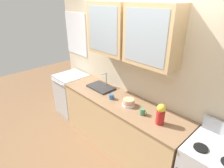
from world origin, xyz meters
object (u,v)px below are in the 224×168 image
(cup_near_sink, at_px, (112,97))
(cup_near_bowls, at_px, (143,112))
(bowl_stack, at_px, (129,102))
(vase, at_px, (161,114))
(dishwasher, at_px, (72,94))
(sink_faucet, at_px, (101,87))

(cup_near_sink, relative_size, cup_near_bowls, 1.00)
(bowl_stack, relative_size, cup_near_bowls, 1.66)
(vase, xyz_separation_m, cup_near_sink, (-0.92, -0.01, -0.11))
(dishwasher, bearing_deg, cup_near_bowls, -1.57)
(cup_near_bowls, bearing_deg, cup_near_sink, -179.30)
(dishwasher, bearing_deg, cup_near_sink, -2.63)
(vase, bearing_deg, dishwasher, 178.65)
(sink_faucet, relative_size, bowl_stack, 2.48)
(bowl_stack, bearing_deg, vase, -4.04)
(sink_faucet, relative_size, dishwasher, 0.52)
(sink_faucet, height_order, dishwasher, sink_faucet)
(vase, distance_m, cup_near_sink, 0.93)
(bowl_stack, bearing_deg, cup_near_bowls, -7.95)
(cup_near_sink, xyz_separation_m, cup_near_bowls, (0.64, 0.01, 0.01))
(bowl_stack, bearing_deg, sink_faucet, 172.98)
(vase, bearing_deg, cup_near_bowls, -179.86)
(sink_faucet, height_order, cup_near_bowls, sink_faucet)
(dishwasher, bearing_deg, bowl_stack, -0.41)
(bowl_stack, distance_m, cup_near_sink, 0.33)
(sink_faucet, bearing_deg, bowl_stack, -7.02)
(bowl_stack, relative_size, dishwasher, 0.21)
(cup_near_bowls, bearing_deg, sink_faucet, 172.71)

